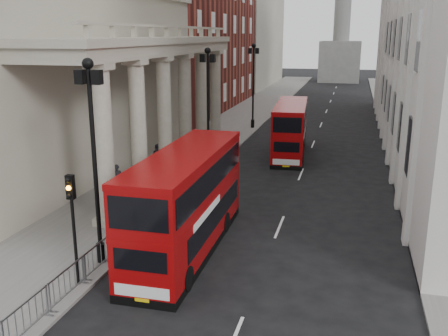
# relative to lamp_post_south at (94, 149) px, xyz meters

# --- Properties ---
(ground) EXTENTS (260.00, 260.00, 0.00)m
(ground) POSITION_rel_lamp_post_south_xyz_m (0.60, -4.00, -4.91)
(ground) COLOR black
(ground) RESTS_ON ground
(sidewalk_west) EXTENTS (6.00, 140.00, 0.12)m
(sidewalk_west) POSITION_rel_lamp_post_south_xyz_m (-2.40, 26.00, -4.85)
(sidewalk_west) COLOR slate
(sidewalk_west) RESTS_ON ground
(sidewalk_east) EXTENTS (3.00, 140.00, 0.12)m
(sidewalk_east) POSITION_rel_lamp_post_south_xyz_m (14.10, 26.00, -4.85)
(sidewalk_east) COLOR slate
(sidewalk_east) RESTS_ON ground
(kerb) EXTENTS (0.20, 140.00, 0.14)m
(kerb) POSITION_rel_lamp_post_south_xyz_m (0.55, 26.00, -4.84)
(kerb) COLOR slate
(kerb) RESTS_ON ground
(portico_building) EXTENTS (9.00, 28.00, 12.00)m
(portico_building) POSITION_rel_lamp_post_south_xyz_m (-9.90, 14.00, 1.09)
(portico_building) COLOR gray
(portico_building) RESTS_ON ground
(brick_building) EXTENTS (9.00, 32.00, 22.00)m
(brick_building) POSITION_rel_lamp_post_south_xyz_m (-9.90, 44.00, 6.09)
(brick_building) COLOR maroon
(brick_building) RESTS_ON ground
(west_building_far) EXTENTS (9.00, 30.00, 20.00)m
(west_building_far) POSITION_rel_lamp_post_south_xyz_m (-9.90, 76.00, 5.09)
(west_building_far) COLOR gray
(west_building_far) RESTS_ON ground
(lamp_post_south) EXTENTS (1.05, 0.44, 8.32)m
(lamp_post_south) POSITION_rel_lamp_post_south_xyz_m (0.00, 0.00, 0.00)
(lamp_post_south) COLOR black
(lamp_post_south) RESTS_ON sidewalk_west
(lamp_post_mid) EXTENTS (1.05, 0.44, 8.32)m
(lamp_post_mid) POSITION_rel_lamp_post_south_xyz_m (0.00, 16.00, 0.00)
(lamp_post_mid) COLOR black
(lamp_post_mid) RESTS_ON sidewalk_west
(lamp_post_north) EXTENTS (1.05, 0.44, 8.32)m
(lamp_post_north) POSITION_rel_lamp_post_south_xyz_m (0.00, 32.00, 0.00)
(lamp_post_north) COLOR black
(lamp_post_north) RESTS_ON sidewalk_west
(traffic_light) EXTENTS (0.28, 0.33, 4.30)m
(traffic_light) POSITION_rel_lamp_post_south_xyz_m (0.10, -2.02, -1.80)
(traffic_light) COLOR black
(traffic_light) RESTS_ON sidewalk_west
(crowd_barriers) EXTENTS (0.50, 18.75, 1.10)m
(crowd_barriers) POSITION_rel_lamp_post_south_xyz_m (0.25, -1.77, -4.24)
(crowd_barriers) COLOR gray
(crowd_barriers) RESTS_ON sidewalk_west
(bus_near) EXTENTS (2.61, 10.33, 4.45)m
(bus_near) POSITION_rel_lamp_post_south_xyz_m (3.01, 2.31, -2.59)
(bus_near) COLOR #8D0608
(bus_near) RESTS_ON ground
(bus_far) EXTENTS (2.97, 9.64, 4.10)m
(bus_far) POSITION_rel_lamp_post_south_xyz_m (5.11, 21.51, -2.77)
(bus_far) COLOR #990708
(bus_far) RESTS_ON ground
(pedestrian_a) EXTENTS (0.76, 0.63, 1.80)m
(pedestrian_a) POSITION_rel_lamp_post_south_xyz_m (-3.39, 8.47, -3.89)
(pedestrian_a) COLOR black
(pedestrian_a) RESTS_ON sidewalk_west
(pedestrian_b) EXTENTS (0.98, 0.80, 1.89)m
(pedestrian_b) POSITION_rel_lamp_post_south_xyz_m (-2.61, 15.01, -3.84)
(pedestrian_b) COLOR black
(pedestrian_b) RESTS_ON sidewalk_west
(pedestrian_c) EXTENTS (0.90, 0.65, 1.72)m
(pedestrian_c) POSITION_rel_lamp_post_south_xyz_m (-3.36, 14.77, -3.93)
(pedestrian_c) COLOR black
(pedestrian_c) RESTS_ON sidewalk_west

